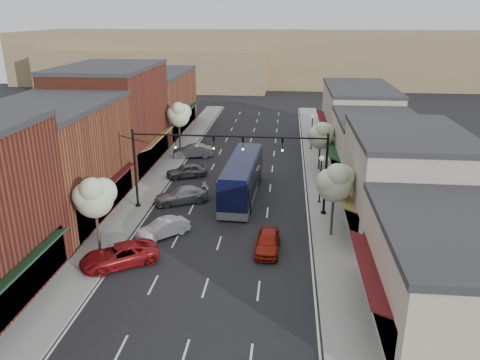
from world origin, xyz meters
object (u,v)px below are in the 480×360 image
(coach_bus, at_px, (242,177))
(parked_car_e, at_px, (193,151))
(tree_right_far, at_px, (321,135))
(red_hatchback, at_px, (268,242))
(parked_car_a, at_px, (119,255))
(tree_right_near, at_px, (335,182))
(parked_car_c, at_px, (181,195))
(parked_car_b, at_px, (163,228))
(signal_mast_left, at_px, (162,158))
(lamp_post_near, at_px, (321,172))
(signal_mast_right, at_px, (297,162))
(parked_car_d, at_px, (186,171))
(tree_left_near, at_px, (94,196))
(tree_left_far, at_px, (179,114))
(lamp_post_far, at_px, (312,126))

(coach_bus, distance_m, parked_car_e, 13.93)
(tree_right_far, height_order, coach_bus, tree_right_far)
(red_hatchback, height_order, parked_car_a, parked_car_a)
(tree_right_near, distance_m, parked_car_c, 14.46)
(parked_car_a, xyz_separation_m, parked_car_b, (1.84, 4.50, -0.05))
(parked_car_b, bearing_deg, signal_mast_left, 149.72)
(lamp_post_near, bearing_deg, signal_mast_right, -131.05)
(signal_mast_left, height_order, tree_right_near, signal_mast_left)
(parked_car_d, bearing_deg, parked_car_e, 162.59)
(tree_left_near, bearing_deg, coach_bus, 51.87)
(parked_car_d, bearing_deg, parked_car_c, -15.32)
(signal_mast_right, relative_size, parked_car_e, 1.79)
(tree_left_near, bearing_deg, tree_left_far, 90.00)
(tree_right_far, height_order, parked_car_d, tree_right_far)
(lamp_post_far, height_order, red_hatchback, lamp_post_far)
(tree_right_near, height_order, parked_car_c, tree_right_near)
(tree_left_near, bearing_deg, parked_car_e, 85.01)
(lamp_post_near, height_order, red_hatchback, lamp_post_near)
(parked_car_d, bearing_deg, red_hatchback, 7.48)
(red_hatchback, bearing_deg, parked_car_d, 122.90)
(signal_mast_right, distance_m, coach_bus, 6.55)
(tree_left_near, height_order, lamp_post_near, tree_left_near)
(parked_car_b, distance_m, parked_car_e, 20.84)
(lamp_post_far, relative_size, parked_car_d, 1.06)
(tree_right_far, distance_m, parked_car_a, 26.35)
(signal_mast_left, xyz_separation_m, parked_car_c, (1.15, 1.49, -3.92))
(parked_car_c, relative_size, parked_car_e, 1.06)
(lamp_post_near, xyz_separation_m, lamp_post_far, (0.00, 17.50, 0.00))
(lamp_post_far, xyz_separation_m, parked_car_c, (-12.27, -18.51, -2.30))
(lamp_post_near, relative_size, lamp_post_far, 1.00)
(tree_right_far, bearing_deg, parked_car_d, -165.29)
(parked_car_a, relative_size, parked_car_e, 1.13)
(tree_right_far, height_order, tree_left_far, tree_left_far)
(parked_car_c, relative_size, parked_car_d, 1.16)
(parked_car_c, bearing_deg, parked_car_a, -33.84)
(signal_mast_left, distance_m, parked_car_d, 9.20)
(parked_car_b, xyz_separation_m, parked_car_d, (-1.09, 13.61, 0.05))
(tree_left_near, relative_size, red_hatchback, 1.36)
(signal_mast_left, distance_m, parked_car_a, 10.55)
(signal_mast_left, distance_m, parked_car_b, 6.72)
(tree_right_far, distance_m, parked_car_c, 16.86)
(tree_right_far, relative_size, parked_car_d, 1.30)
(signal_mast_left, bearing_deg, tree_left_far, 98.35)
(red_hatchback, distance_m, parked_car_c, 11.60)
(signal_mast_right, relative_size, tree_left_near, 1.44)
(parked_car_a, xyz_separation_m, parked_car_d, (0.75, 18.11, -0.01))
(signal_mast_left, relative_size, parked_car_e, 1.79)
(signal_mast_right, bearing_deg, tree_left_far, 127.71)
(signal_mast_left, xyz_separation_m, coach_bus, (6.42, 3.48, -2.74))
(lamp_post_near, relative_size, parked_car_b, 1.10)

